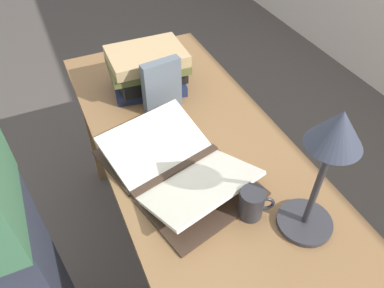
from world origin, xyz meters
The scene contains 7 objects.
ground_plane centered at (0.00, 0.00, 0.00)m, with size 12.00×12.00×0.00m, color #47423D.
reading_desk centered at (0.00, 0.00, 0.64)m, with size 1.54×0.63×0.74m.
open_book centered at (0.06, -0.11, 0.77)m, with size 0.57×0.45×0.09m.
book_stack_tall centered at (-0.41, -0.03, 0.83)m, with size 0.24×0.32×0.17m.
book_standing_upright centered at (-0.27, -0.03, 0.85)m, with size 0.05×0.15×0.20m.
reading_lamp centered at (0.39, 0.14, 1.03)m, with size 0.16×0.16×0.41m.
coffee_mug centered at (0.30, 0.02, 0.79)m, with size 0.07×0.10×0.10m.
Camera 1 is at (0.81, -0.39, 1.64)m, focal length 35.00 mm.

